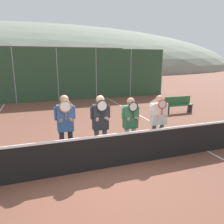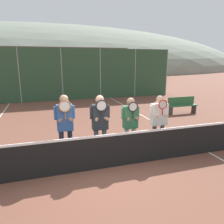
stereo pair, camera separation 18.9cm
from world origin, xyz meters
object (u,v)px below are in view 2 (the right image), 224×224
player_center_left (100,122)px  bench_courtside (182,105)px  player_rightmost (159,118)px  car_left_of_center (75,84)px  car_center (138,82)px  player_center_right (130,121)px  player_leftmost (65,123)px

player_center_left → bench_courtside: 6.69m
player_rightmost → car_left_of_center: size_ratio=0.36×
player_center_left → bench_courtside: (5.39, 3.91, -0.63)m
player_center_left → car_left_of_center: (0.95, 11.40, -0.21)m
player_center_left → car_center: (6.35, 11.67, -0.22)m
player_center_right → car_center: 12.88m
player_leftmost → player_rightmost: (2.76, -0.08, -0.09)m
player_center_left → player_center_right: bearing=0.5°
player_center_left → player_rightmost: size_ratio=1.06×
player_rightmost → car_center: size_ratio=0.40×
player_center_right → bench_courtside: (4.49, 3.90, -0.55)m
player_rightmost → car_center: (4.53, 11.63, -0.15)m
car_left_of_center → player_center_left: bearing=-94.8°
player_leftmost → car_left_of_center: size_ratio=0.39×
player_leftmost → bench_courtside: (6.32, 3.79, -0.65)m
player_leftmost → car_center: size_ratio=0.43×
player_leftmost → player_center_right: (1.82, -0.11, -0.09)m
player_leftmost → player_rightmost: bearing=-1.7°
player_rightmost → bench_courtside: size_ratio=1.09×
car_center → bench_courtside: size_ratio=2.76×
player_center_right → player_leftmost: bearing=176.6°
player_rightmost → bench_courtside: 5.29m
player_center_right → bench_courtside: bearing=41.0°
car_left_of_center → bench_courtside: size_ratio=3.01×
player_rightmost → car_left_of_center: player_rightmost is taller
player_center_left → car_center: size_ratio=0.42×
car_center → player_center_left: bearing=-118.6°
car_left_of_center → car_center: car_left_of_center is taller
player_center_right → car_left_of_center: 11.40m
bench_courtside → player_rightmost: bearing=-132.6°
player_rightmost → car_center: bearing=68.7°
car_left_of_center → bench_courtside: 8.72m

